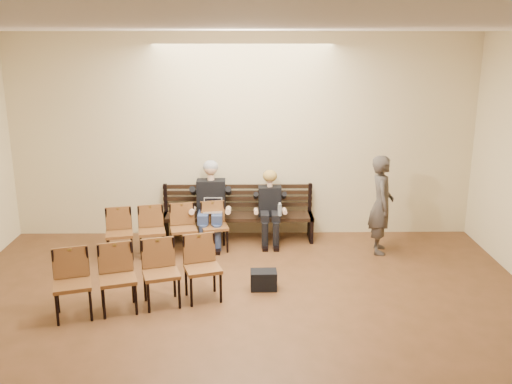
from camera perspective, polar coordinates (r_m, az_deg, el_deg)
The scene contains 10 objects.
room_walls at distance 5.57m, azimuth -1.65°, elevation 6.02°, with size 8.02×10.01×3.51m.
bench at distance 9.90m, azimuth -1.83°, elevation -3.54°, with size 2.60×0.90×0.45m, color black.
seated_man at distance 9.65m, azimuth -4.53°, elevation -1.03°, with size 0.59×0.82×1.43m, color black, non-canonical shape.
seated_woman at distance 9.68m, azimuth 1.40°, elevation -1.90°, with size 0.48×0.66×1.11m, color black, non-canonical shape.
laptop at distance 9.50m, azimuth -4.34°, elevation -2.24°, with size 0.31×0.24×0.22m, color silver.
water_bottle at distance 9.40m, azimuth 2.39°, elevation -2.41°, with size 0.07×0.07×0.22m, color silver.
bag at distance 8.07m, azimuth 0.77°, elevation -8.78°, with size 0.36×0.25×0.27m, color black.
passerby at distance 9.36m, azimuth 12.46°, elevation -0.52°, with size 0.68×0.44×1.85m, color #3B3530.
chair_row_front at distance 9.31m, azimuth -8.81°, elevation -3.82°, with size 1.94×0.44×0.80m, color brown.
chair_row_back at distance 7.58m, azimuth -11.55°, elevation -8.30°, with size 2.12×0.47×0.87m, color brown.
Camera 1 is at (0.08, -4.70, 3.45)m, focal length 40.00 mm.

